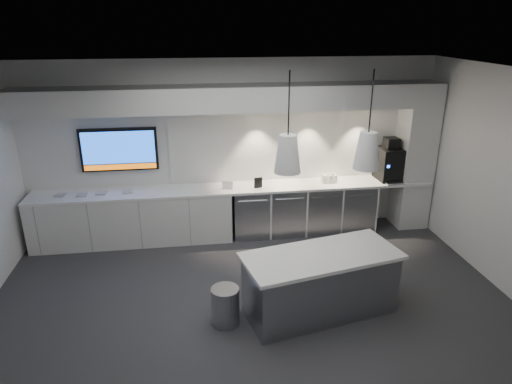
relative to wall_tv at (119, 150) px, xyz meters
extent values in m
plane|color=#333335|center=(1.90, -2.45, -1.56)|extent=(7.00, 7.00, 0.00)
plane|color=black|center=(1.90, -2.45, 1.44)|extent=(7.00, 7.00, 0.00)
plane|color=white|center=(1.90, 0.05, -0.06)|extent=(7.00, 0.00, 7.00)
plane|color=white|center=(1.90, -4.95, -0.06)|extent=(7.00, 0.00, 7.00)
cube|color=white|center=(1.90, -0.27, -0.68)|extent=(6.80, 0.65, 0.04)
cube|color=white|center=(0.15, -0.27, -1.13)|extent=(3.30, 0.63, 0.86)
cube|color=#919599|center=(2.15, -0.27, -1.13)|extent=(0.60, 0.61, 0.85)
cube|color=#919599|center=(2.78, -0.27, -1.13)|extent=(0.60, 0.61, 0.85)
cube|color=#919599|center=(3.41, -0.27, -1.13)|extent=(0.60, 0.61, 0.85)
cube|color=#919599|center=(4.04, -0.27, -1.13)|extent=(0.60, 0.61, 0.85)
cube|color=white|center=(3.10, 0.03, -0.01)|extent=(4.60, 0.03, 1.30)
cube|color=white|center=(1.90, -0.25, 0.84)|extent=(6.90, 0.60, 0.40)
cube|color=white|center=(5.10, -0.25, -0.26)|extent=(0.55, 0.55, 2.60)
cube|color=black|center=(0.00, 0.00, 0.00)|extent=(1.25, 0.06, 0.72)
cube|color=blue|center=(0.00, -0.03, 0.04)|extent=(1.17, 0.00, 0.54)
cube|color=#C7580B|center=(0.00, -0.03, -0.29)|extent=(1.17, 0.00, 0.09)
cube|color=#919599|center=(2.73, -2.68, -1.17)|extent=(1.99, 1.14, 0.79)
cube|color=white|center=(2.73, -2.68, -0.75)|extent=(2.10, 1.25, 0.05)
cylinder|color=#919599|center=(1.51, -2.76, -1.31)|extent=(0.41, 0.41, 0.49)
cube|color=black|center=(4.64, -0.24, -0.38)|extent=(0.44, 0.49, 0.57)
cube|color=black|center=(4.64, -0.24, 0.00)|extent=(0.24, 0.24, 0.19)
cube|color=#919599|center=(4.64, -0.50, -0.64)|extent=(0.32, 0.22, 0.03)
cube|color=black|center=(2.28, -0.36, -0.57)|extent=(0.14, 0.05, 0.18)
cube|color=white|center=(1.76, -0.35, -0.59)|extent=(0.18, 0.07, 0.14)
cube|color=#B2B2B2|center=(-0.95, -0.29, -0.65)|extent=(0.19, 0.19, 0.02)
cube|color=#B2B2B2|center=(-0.61, -0.32, -0.65)|extent=(0.16, 0.16, 0.02)
cube|color=#B2B2B2|center=(-0.31, -0.28, -0.65)|extent=(0.17, 0.17, 0.02)
cube|color=#B2B2B2|center=(0.10, -0.28, -0.65)|extent=(0.19, 0.19, 0.02)
cone|color=white|center=(2.26, -2.68, 0.59)|extent=(0.31, 0.31, 0.44)
cylinder|color=black|center=(2.26, -2.68, 1.16)|extent=(0.02, 0.02, 0.70)
cone|color=white|center=(3.20, -2.68, 0.59)|extent=(0.31, 0.31, 0.44)
cylinder|color=black|center=(3.20, -2.68, 1.16)|extent=(0.02, 0.02, 0.70)
camera|label=1|loc=(1.20, -7.54, 2.00)|focal=32.00mm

